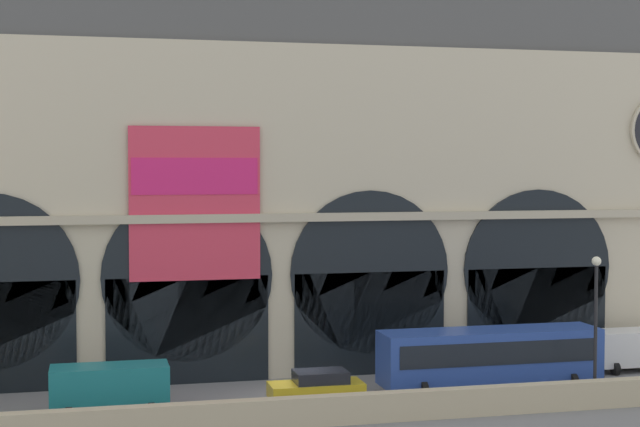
{
  "coord_description": "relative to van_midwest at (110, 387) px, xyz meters",
  "views": [
    {
      "loc": [
        -9.76,
        -44.59,
        11.08
      ],
      "look_at": [
        2.09,
        5.0,
        8.62
      ],
      "focal_mm": 54.79,
      "sensor_mm": 36.0,
      "label": 1
    }
  ],
  "objects": [
    {
      "name": "van_midwest",
      "position": [
        0.0,
        0.0,
        0.0
      ],
      "size": [
        5.2,
        2.48,
        2.2
      ],
      "color": "#19727A",
      "rests_on": "ground"
    },
    {
      "name": "van_east",
      "position": [
        28.1,
        3.03,
        0.0
      ],
      "size": [
        5.2,
        2.48,
        2.2
      ],
      "color": "white",
      "rests_on": "ground"
    },
    {
      "name": "station_building",
      "position": [
        8.89,
        7.9,
        8.93
      ],
      "size": [
        50.21,
        5.37,
        20.94
      ],
      "color": "beige",
      "rests_on": "ground"
    },
    {
      "name": "street_lamp_quayside",
      "position": [
        22.15,
        -3.19,
        3.17
      ],
      "size": [
        0.44,
        0.44,
        6.9
      ],
      "color": "black",
      "rests_on": "ground"
    },
    {
      "name": "quay_parapet_wall",
      "position": [
        8.88,
        -3.99,
        -0.61
      ],
      "size": [
        90.0,
        0.7,
        1.26
      ],
      "primitive_type": "cube",
      "color": "#BCAD8C",
      "rests_on": "ground"
    },
    {
      "name": "bus_mideast",
      "position": [
        18.26,
        0.01,
        0.54
      ],
      "size": [
        11.0,
        3.25,
        3.1
      ],
      "color": "#28479E",
      "rests_on": "ground"
    },
    {
      "name": "car_center",
      "position": [
        9.48,
        -0.28,
        -0.44
      ],
      "size": [
        4.4,
        2.22,
        1.55
      ],
      "color": "gold",
      "rests_on": "ground"
    },
    {
      "name": "ground_plane",
      "position": [
        8.88,
        0.43,
        -1.25
      ],
      "size": [
        200.0,
        200.0,
        0.0
      ],
      "primitive_type": "plane",
      "color": "slate"
    }
  ]
}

